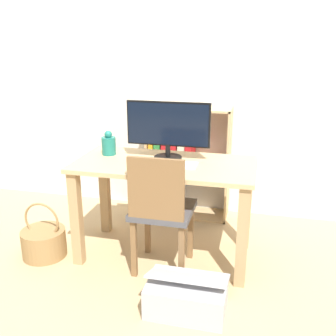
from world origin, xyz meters
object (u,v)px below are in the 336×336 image
at_px(bookshelf, 176,161).
at_px(vase, 109,145).
at_px(monitor, 167,127).
at_px(storage_box, 187,295).
at_px(chair, 161,209).
at_px(keyboard, 168,164).
at_px(basket, 44,242).

bearing_deg(bookshelf, vase, -119.44).
relative_size(monitor, storage_box, 1.27).
height_order(chair, bookshelf, bookshelf).
xyz_separation_m(vase, bookshelf, (0.36, 0.65, -0.29)).
relative_size(keyboard, vase, 2.24).
bearing_deg(storage_box, bookshelf, 105.37).
xyz_separation_m(chair, bookshelf, (-0.11, 0.96, 0.03)).
relative_size(vase, bookshelf, 0.18).
distance_m(vase, basket, 0.86).
height_order(chair, storage_box, chair).
bearing_deg(vase, monitor, 0.30).
bearing_deg(bookshelf, keyboard, -81.53).
relative_size(monitor, basket, 1.41).
height_order(keyboard, storage_box, keyboard).
bearing_deg(vase, basket, -142.10).
height_order(bookshelf, basket, bookshelf).
bearing_deg(vase, storage_box, -43.10).
relative_size(monitor, vase, 3.30).
bearing_deg(storage_box, basket, 162.60).
height_order(chair, basket, chair).
xyz_separation_m(chair, basket, (-0.90, -0.01, -0.36)).
relative_size(vase, storage_box, 0.38).
relative_size(basket, storage_box, 0.90).
relative_size(chair, bookshelf, 0.87).
relative_size(vase, basket, 0.43).
xyz_separation_m(keyboard, chair, (-0.00, -0.17, -0.26)).
bearing_deg(monitor, storage_box, -67.38).
bearing_deg(storage_box, keyboard, 114.69).
bearing_deg(chair, monitor, 95.37).
xyz_separation_m(bookshelf, basket, (-0.78, -0.97, -0.39)).
xyz_separation_m(vase, storage_box, (0.73, -0.68, -0.69)).
distance_m(vase, storage_box, 1.22).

